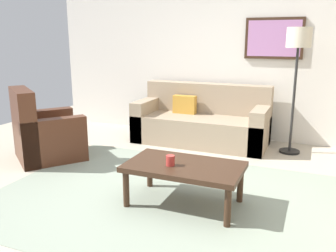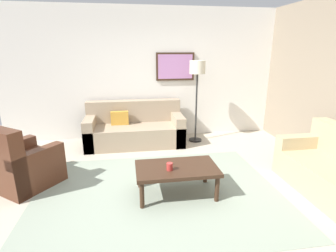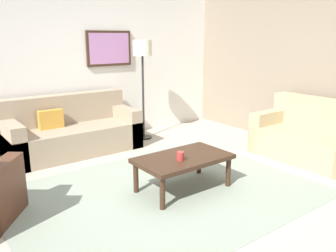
{
  "view_description": "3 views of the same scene",
  "coord_description": "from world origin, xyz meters",
  "px_view_note": "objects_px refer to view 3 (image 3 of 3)",
  "views": [
    {
      "loc": [
        1.35,
        -3.08,
        1.58
      ],
      "look_at": [
        -0.03,
        0.23,
        0.69
      ],
      "focal_mm": 38.39,
      "sensor_mm": 36.0,
      "label": 1
    },
    {
      "loc": [
        -0.36,
        -3.22,
        1.94
      ],
      "look_at": [
        0.19,
        0.3,
        0.88
      ],
      "focal_mm": 27.96,
      "sensor_mm": 36.0,
      "label": 2
    },
    {
      "loc": [
        -2.19,
        -3.0,
        1.75
      ],
      "look_at": [
        0.15,
        0.1,
        0.76
      ],
      "focal_mm": 37.16,
      "sensor_mm": 36.0,
      "label": 3
    }
  ],
  "objects_px": {
    "lamp_standing": "(142,58)",
    "cup": "(180,156)",
    "framed_artwork": "(109,48)",
    "couch_main": "(71,133)",
    "couch_loveseat": "(313,139)",
    "coffee_table": "(183,161)"
  },
  "relations": [
    {
      "from": "couch_main",
      "to": "framed_artwork",
      "type": "bearing_deg",
      "value": 23.22
    },
    {
      "from": "cup",
      "to": "lamp_standing",
      "type": "distance_m",
      "value": 2.55
    },
    {
      "from": "framed_artwork",
      "to": "cup",
      "type": "bearing_deg",
      "value": -101.82
    },
    {
      "from": "cup",
      "to": "framed_artwork",
      "type": "height_order",
      "value": "framed_artwork"
    },
    {
      "from": "cup",
      "to": "lamp_standing",
      "type": "xyz_separation_m",
      "value": [
        0.93,
        2.17,
        0.95
      ]
    },
    {
      "from": "couch_loveseat",
      "to": "coffee_table",
      "type": "height_order",
      "value": "couch_loveseat"
    },
    {
      "from": "coffee_table",
      "to": "lamp_standing",
      "type": "xyz_separation_m",
      "value": [
        0.82,
        2.09,
        1.05
      ]
    },
    {
      "from": "couch_loveseat",
      "to": "cup",
      "type": "bearing_deg",
      "value": 174.22
    },
    {
      "from": "couch_main",
      "to": "couch_loveseat",
      "type": "bearing_deg",
      "value": -42.52
    },
    {
      "from": "couch_loveseat",
      "to": "coffee_table",
      "type": "relative_size",
      "value": 1.44
    },
    {
      "from": "couch_main",
      "to": "coffee_table",
      "type": "xyz_separation_m",
      "value": [
        0.49,
        -2.17,
        0.06
      ]
    },
    {
      "from": "couch_loveseat",
      "to": "cup",
      "type": "distance_m",
      "value": 2.34
    },
    {
      "from": "coffee_table",
      "to": "framed_artwork",
      "type": "bearing_deg",
      "value": 80.18
    },
    {
      "from": "lamp_standing",
      "to": "framed_artwork",
      "type": "height_order",
      "value": "framed_artwork"
    },
    {
      "from": "cup",
      "to": "framed_artwork",
      "type": "relative_size",
      "value": 0.12
    },
    {
      "from": "couch_main",
      "to": "framed_artwork",
      "type": "xyz_separation_m",
      "value": [
        0.94,
        0.4,
        1.27
      ]
    },
    {
      "from": "couch_main",
      "to": "framed_artwork",
      "type": "relative_size",
      "value": 2.38
    },
    {
      "from": "lamp_standing",
      "to": "framed_artwork",
      "type": "bearing_deg",
      "value": 128.0
    },
    {
      "from": "cup",
      "to": "lamp_standing",
      "type": "height_order",
      "value": "lamp_standing"
    },
    {
      "from": "lamp_standing",
      "to": "cup",
      "type": "bearing_deg",
      "value": -113.07
    },
    {
      "from": "framed_artwork",
      "to": "couch_main",
      "type": "bearing_deg",
      "value": -156.78
    },
    {
      "from": "coffee_table",
      "to": "framed_artwork",
      "type": "height_order",
      "value": "framed_artwork"
    }
  ]
}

